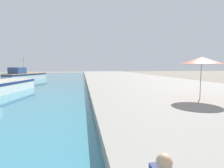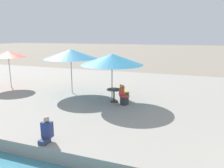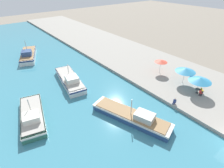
{
  "view_description": "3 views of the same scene",
  "coord_description": "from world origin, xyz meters",
  "px_view_note": "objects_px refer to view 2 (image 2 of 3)",
  "views": [
    {
      "loc": [
        -0.52,
        6.81,
        2.54
      ],
      "look_at": [
        1.5,
        18.73,
        1.34
      ],
      "focal_mm": 28.0,
      "sensor_mm": 36.0,
      "label": 1
    },
    {
      "loc": [
        -5.44,
        4.13,
        4.2
      ],
      "look_at": [
        5.82,
        8.27,
        1.54
      ],
      "focal_mm": 35.0,
      "sensor_mm": 36.0,
      "label": 2
    },
    {
      "loc": [
        -19.48,
        -1.63,
        16.65
      ],
      "look_at": [
        -4.0,
        18.0,
        1.14
      ],
      "focal_mm": 28.0,
      "sensor_mm": 36.0,
      "label": 3
    }
  ],
  "objects_px": {
    "cafe_chair_right": "(124,99)",
    "cafe_chair_left": "(124,95)",
    "cafe_table": "(114,93)",
    "person_at_quay": "(46,131)",
    "cafe_umbrella_white": "(71,54)",
    "cafe_umbrella_striped": "(8,54)",
    "cafe_umbrella_pink": "(112,59)"
  },
  "relations": [
    {
      "from": "cafe_chair_right",
      "to": "cafe_chair_left",
      "type": "bearing_deg",
      "value": -143.19
    },
    {
      "from": "cafe_table",
      "to": "cafe_chair_right",
      "type": "distance_m",
      "value": 0.75
    },
    {
      "from": "cafe_table",
      "to": "person_at_quay",
      "type": "height_order",
      "value": "person_at_quay"
    },
    {
      "from": "cafe_umbrella_white",
      "to": "cafe_umbrella_striped",
      "type": "height_order",
      "value": "cafe_umbrella_white"
    },
    {
      "from": "cafe_umbrella_striped",
      "to": "cafe_chair_left",
      "type": "height_order",
      "value": "cafe_umbrella_striped"
    },
    {
      "from": "cafe_chair_right",
      "to": "person_at_quay",
      "type": "height_order",
      "value": "person_at_quay"
    },
    {
      "from": "cafe_umbrella_white",
      "to": "cafe_chair_left",
      "type": "height_order",
      "value": "cafe_umbrella_white"
    },
    {
      "from": "cafe_umbrella_white",
      "to": "cafe_umbrella_striped",
      "type": "relative_size",
      "value": 1.31
    },
    {
      "from": "cafe_umbrella_white",
      "to": "cafe_table",
      "type": "height_order",
      "value": "cafe_umbrella_white"
    },
    {
      "from": "cafe_table",
      "to": "cafe_chair_right",
      "type": "height_order",
      "value": "cafe_chair_right"
    },
    {
      "from": "cafe_umbrella_striped",
      "to": "cafe_chair_left",
      "type": "relative_size",
      "value": 2.85
    },
    {
      "from": "cafe_chair_left",
      "to": "cafe_umbrella_striped",
      "type": "bearing_deg",
      "value": -144.79
    },
    {
      "from": "cafe_umbrella_pink",
      "to": "cafe_chair_left",
      "type": "relative_size",
      "value": 3.82
    },
    {
      "from": "cafe_umbrella_pink",
      "to": "cafe_chair_left",
      "type": "distance_m",
      "value": 2.2
    },
    {
      "from": "cafe_umbrella_pink",
      "to": "cafe_table",
      "type": "distance_m",
      "value": 1.87
    },
    {
      "from": "cafe_table",
      "to": "cafe_umbrella_striped",
      "type": "bearing_deg",
      "value": 83.37
    },
    {
      "from": "cafe_umbrella_white",
      "to": "person_at_quay",
      "type": "distance_m",
      "value": 7.12
    },
    {
      "from": "cafe_umbrella_pink",
      "to": "cafe_table",
      "type": "bearing_deg",
      "value": -126.09
    },
    {
      "from": "person_at_quay",
      "to": "cafe_umbrella_striped",
      "type": "bearing_deg",
      "value": 51.1
    },
    {
      "from": "person_at_quay",
      "to": "cafe_chair_right",
      "type": "bearing_deg",
      "value": -14.53
    },
    {
      "from": "cafe_chair_right",
      "to": "cafe_table",
      "type": "bearing_deg",
      "value": -90.0
    },
    {
      "from": "cafe_umbrella_pink",
      "to": "cafe_chair_right",
      "type": "bearing_deg",
      "value": -114.58
    },
    {
      "from": "cafe_chair_left",
      "to": "cafe_table",
      "type": "bearing_deg",
      "value": -90.0
    },
    {
      "from": "cafe_umbrella_striped",
      "to": "person_at_quay",
      "type": "relative_size",
      "value": 2.78
    },
    {
      "from": "cafe_umbrella_pink",
      "to": "cafe_chair_right",
      "type": "relative_size",
      "value": 3.82
    },
    {
      "from": "cafe_umbrella_striped",
      "to": "person_at_quay",
      "type": "distance_m",
      "value": 10.15
    },
    {
      "from": "cafe_umbrella_white",
      "to": "cafe_table",
      "type": "xyz_separation_m",
      "value": [
        -0.99,
        -3.27,
        -2.0
      ]
    },
    {
      "from": "cafe_chair_left",
      "to": "cafe_chair_right",
      "type": "xyz_separation_m",
      "value": [
        -0.84,
        -0.23,
        0.0
      ]
    },
    {
      "from": "cafe_umbrella_white",
      "to": "cafe_chair_right",
      "type": "relative_size",
      "value": 3.74
    },
    {
      "from": "cafe_chair_right",
      "to": "person_at_quay",
      "type": "xyz_separation_m",
      "value": [
        -5.01,
        1.3,
        0.08
      ]
    },
    {
      "from": "cafe_umbrella_white",
      "to": "cafe_umbrella_striped",
      "type": "bearing_deg",
      "value": 90.18
    },
    {
      "from": "cafe_umbrella_white",
      "to": "cafe_umbrella_striped",
      "type": "distance_m",
      "value": 5.11
    }
  ]
}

